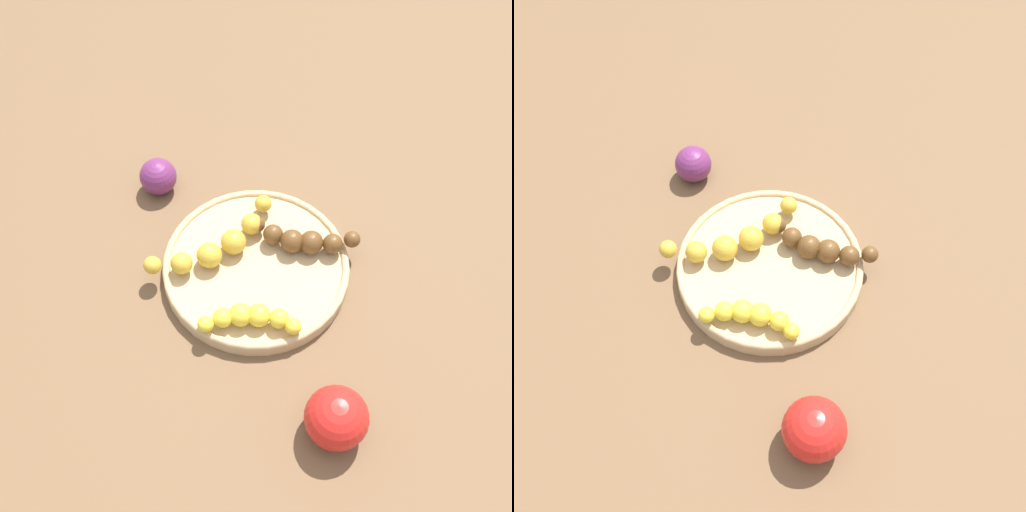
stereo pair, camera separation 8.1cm
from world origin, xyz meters
TOP-DOWN VIEW (x-y plane):
  - ground_plane at (0.00, 0.00)m, footprint 2.40×2.40m
  - fruit_bowl at (0.00, 0.00)m, footprint 0.24×0.24m
  - banana_spotted at (-0.04, 0.03)m, footprint 0.19×0.09m
  - banana_yellow at (-0.03, -0.08)m, footprint 0.12×0.06m
  - banana_overripe at (0.07, 0.01)m, footprint 0.13×0.08m
  - plum_purple at (-0.09, 0.18)m, footprint 0.05×0.05m
  - apple_red at (0.02, -0.23)m, footprint 0.07×0.07m

SIDE VIEW (x-z plane):
  - ground_plane at x=0.00m, z-range 0.00..0.00m
  - fruit_bowl at x=0.00m, z-range 0.00..0.02m
  - plum_purple at x=-0.09m, z-range 0.00..0.05m
  - banana_yellow at x=-0.03m, z-range 0.02..0.05m
  - banana_overripe at x=0.07m, z-range 0.02..0.05m
  - banana_spotted at x=-0.04m, z-range 0.02..0.05m
  - apple_red at x=0.02m, z-range 0.00..0.07m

